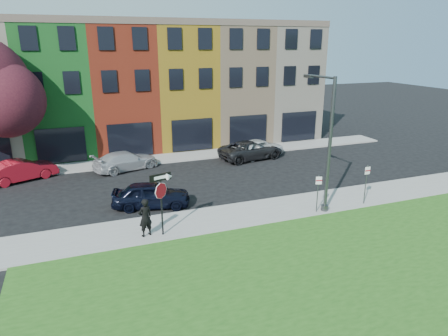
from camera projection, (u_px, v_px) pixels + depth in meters
name	position (u px, v px, depth m)	size (l,w,h in m)	color
ground	(289.00, 237.00, 18.70)	(120.00, 120.00, 0.00)	black
sidewalk_near	(294.00, 207.00, 22.03)	(40.00, 3.00, 0.12)	gray
sidewalk_far	(160.00, 159.00, 31.06)	(40.00, 2.40, 0.12)	gray
rowhouse_block	(148.00, 87.00, 35.27)	(30.00, 10.12, 10.00)	beige
stop_sign	(161.00, 192.00, 18.07)	(1.02, 0.31, 3.01)	black
man	(145.00, 218.00, 18.34)	(0.77, 0.63, 1.83)	black
sedan_near	(151.00, 195.00, 21.95)	(4.50, 2.64, 1.44)	black
parked_car_red	(22.00, 170.00, 26.20)	(4.55, 3.10, 1.42)	maroon
parked_car_silver	(126.00, 161.00, 28.44)	(4.98, 3.23, 1.34)	#9D9DA1
parked_car_dark	(251.00, 150.00, 31.14)	(5.45, 3.12, 1.43)	black
parked_car_white	(258.00, 148.00, 31.54)	(4.79, 2.95, 1.52)	silver
street_lamp	(327.00, 145.00, 20.56)	(0.53, 2.58, 7.05)	#404344
parking_sign_a	(318.00, 189.00, 20.86)	(0.31, 0.12, 2.05)	#404344
parking_sign_b	(366.00, 180.00, 21.88)	(0.32, 0.09, 2.26)	#404344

